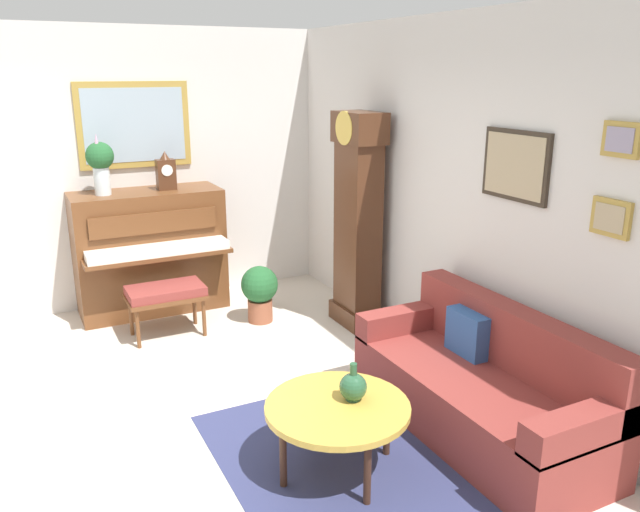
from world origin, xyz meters
name	(u,v)px	position (x,y,z in m)	size (l,w,h in m)	color
ground_plane	(166,428)	(0.00, 0.00, -0.05)	(6.40, 6.00, 0.10)	beige
wall_left	(94,171)	(-2.60, 0.01, 1.41)	(0.13, 4.90, 2.80)	silver
wall_back	(453,196)	(0.02, 2.40, 1.40)	(5.30, 0.13, 2.80)	silver
area_rug	(356,469)	(1.07, 0.93, 0.00)	(2.10, 1.50, 0.01)	navy
piano	(150,251)	(-2.23, 0.43, 0.62)	(0.87, 1.44, 1.23)	brown
piano_bench	(166,294)	(-1.50, 0.39, 0.41)	(0.42, 0.70, 0.48)	brown
grandfather_clock	(358,227)	(-0.98, 2.11, 0.96)	(0.52, 0.34, 2.03)	#4C2B19
couch	(483,388)	(1.06, 1.92, 0.31)	(1.90, 0.80, 0.84)	maroon
coffee_table	(337,409)	(1.02, 0.82, 0.42)	(0.88, 0.88, 0.45)	gold
mantel_clock	(166,172)	(-2.23, 0.64, 1.40)	(0.13, 0.18, 0.38)	#4C2B19
flower_vase	(100,162)	(-2.23, 0.03, 1.55)	(0.26, 0.26, 0.58)	silver
green_jug	(353,387)	(1.01, 0.94, 0.54)	(0.17, 0.17, 0.24)	#234C33
potted_plant	(260,290)	(-1.44, 1.28, 0.32)	(0.36, 0.36, 0.56)	#935138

